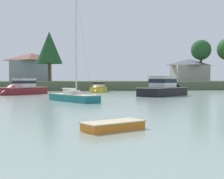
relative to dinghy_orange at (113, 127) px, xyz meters
name	(u,v)px	position (x,y,z in m)	size (l,w,h in m)	color
far_shore_bank	(104,84)	(10.30, 79.09, 0.86)	(217.35, 53.75, 2.00)	#4C563D
dinghy_orange	(113,127)	(0.00, 0.00, 0.00)	(3.31, 2.55, 0.57)	orange
cruiser_black	(167,91)	(13.08, 30.48, 0.52)	(9.96, 9.37, 5.24)	black
cruiser_yellow	(98,89)	(4.54, 45.37, 0.41)	(4.29, 7.92, 4.41)	gold
cruiser_maroon	(20,91)	(-8.91, 37.28, 0.44)	(7.89, 8.80, 4.57)	maroon
sailboat_teal	(73,99)	(-1.14, 19.88, 0.11)	(5.36, 7.51, 12.08)	#196B70
mooring_buoy_green	(161,91)	(16.77, 44.65, -0.08)	(0.33, 0.33, 0.38)	#1E8C47
shore_tree_inland_a	(201,50)	(39.64, 75.96, 11.21)	(6.13, 6.13, 12.53)	brown
shore_tree_center	(49,48)	(-5.21, 60.38, 9.71)	(6.09, 6.09, 11.62)	brown
cottage_behind_trees	(32,67)	(-10.82, 77.23, 5.93)	(11.91, 8.90, 7.90)	gray
cottage_near_water	(190,70)	(36.05, 76.09, 5.28)	(10.85, 7.68, 6.62)	#9E998E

